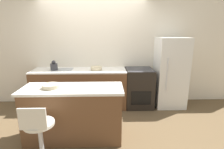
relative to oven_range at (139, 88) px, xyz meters
The scene contains 10 objects.
ground_plane 1.23m from the oven_range, 162.60° to the right, with size 14.00×14.00×0.00m, color brown.
wall_back 1.42m from the oven_range, 161.98° to the left, with size 8.00×0.06×2.60m.
back_counter 1.41m from the oven_range, behind, with size 2.17×0.65×0.92m.
kitchen_island 1.85m from the oven_range, 135.64° to the right, with size 1.63×0.61×0.91m.
oven_range is the anchor object (origin of this frame).
refrigerator 0.83m from the oven_range, ahead, with size 0.69×0.65×1.65m.
stool_chair 2.53m from the oven_range, 131.24° to the right, with size 0.40×0.40×0.91m.
kettle 2.05m from the oven_range, behind, with size 0.16×0.16×0.22m.
mixing_bowl 1.13m from the oven_range, behind, with size 0.26×0.26×0.07m.
fruit_bowl 2.17m from the oven_range, 141.83° to the right, with size 0.28×0.28×0.06m.
Camera 1 is at (0.33, -3.64, 1.82)m, focal length 28.00 mm.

